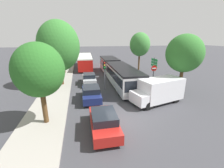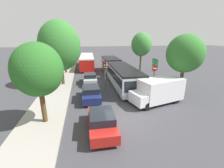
% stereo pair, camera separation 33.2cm
% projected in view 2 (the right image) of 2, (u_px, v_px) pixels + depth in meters
% --- Properties ---
extents(ground_plane, '(200.00, 200.00, 0.00)m').
position_uv_depth(ground_plane, '(123.00, 120.00, 11.25)').
color(ground_plane, '#3D3D42').
extents(kerb_strip_left, '(3.20, 31.67, 0.14)m').
position_uv_depth(kerb_strip_left, '(60.00, 83.00, 20.31)').
color(kerb_strip_left, '#9E998E').
rests_on(kerb_strip_left, ground).
extents(articulated_bus, '(2.74, 17.01, 2.52)m').
position_uv_depth(articulated_bus, '(117.00, 70.00, 21.94)').
color(articulated_bus, silver).
rests_on(articulated_bus, ground).
extents(city_bus_rear, '(3.01, 11.55, 2.46)m').
position_uv_depth(city_bus_rear, '(87.00, 61.00, 30.80)').
color(city_bus_rear, red).
rests_on(city_bus_rear, ground).
extents(queued_car_red, '(1.73, 3.97, 1.37)m').
position_uv_depth(queued_car_red, '(102.00, 121.00, 9.80)').
color(queued_car_red, '#B21E19').
rests_on(queued_car_red, ground).
extents(queued_car_navy, '(1.76, 4.04, 1.40)m').
position_uv_depth(queued_car_navy, '(91.00, 93.00, 14.81)').
color(queued_car_navy, navy).
rests_on(queued_car_navy, ground).
extents(queued_car_silver, '(1.72, 3.94, 1.36)m').
position_uv_depth(queued_car_silver, '(90.00, 78.00, 20.18)').
color(queued_car_silver, '#B7BABF').
rests_on(queued_car_silver, ground).
extents(white_van, '(5.33, 3.13, 2.31)m').
position_uv_depth(white_van, '(159.00, 90.00, 13.92)').
color(white_van, silver).
rests_on(white_van, ground).
extents(traffic_light, '(0.35, 0.38, 3.40)m').
position_uv_depth(traffic_light, '(105.00, 69.00, 17.20)').
color(traffic_light, '#56595E').
rests_on(traffic_light, ground).
extents(no_entry_sign, '(0.70, 0.08, 2.82)m').
position_uv_depth(no_entry_sign, '(154.00, 73.00, 17.76)').
color(no_entry_sign, '#56595E').
rests_on(no_entry_sign, ground).
extents(direction_sign_post, '(0.12, 1.40, 3.60)m').
position_uv_depth(direction_sign_post, '(155.00, 66.00, 18.69)').
color(direction_sign_post, '#56595E').
rests_on(direction_sign_post, ground).
extents(tree_left_near, '(3.24, 3.24, 5.72)m').
position_uv_depth(tree_left_near, '(38.00, 70.00, 9.77)').
color(tree_left_near, '#51381E').
rests_on(tree_left_near, ground).
extents(tree_left_mid, '(5.01, 5.01, 8.00)m').
position_uv_depth(tree_left_mid, '(60.00, 47.00, 18.35)').
color(tree_left_mid, '#51381E').
rests_on(tree_left_mid, ground).
extents(tree_left_far, '(4.13, 4.13, 7.13)m').
position_uv_depth(tree_left_far, '(64.00, 44.00, 24.74)').
color(tree_left_far, '#51381E').
rests_on(tree_left_far, ground).
extents(tree_left_distant, '(3.54, 3.54, 6.72)m').
position_uv_depth(tree_left_distant, '(72.00, 43.00, 34.92)').
color(tree_left_distant, '#51381E').
rests_on(tree_left_distant, ground).
extents(tree_right_near, '(3.59, 3.59, 6.33)m').
position_uv_depth(tree_right_near, '(185.00, 54.00, 14.69)').
color(tree_right_near, '#51381E').
rests_on(tree_right_near, ground).
extents(tree_right_mid, '(3.47, 3.47, 6.83)m').
position_uv_depth(tree_right_mid, '(141.00, 45.00, 25.62)').
color(tree_right_mid, '#51381E').
rests_on(tree_right_mid, ground).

